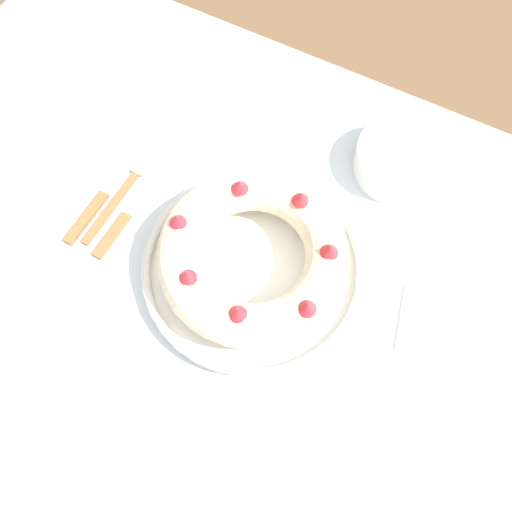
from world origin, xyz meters
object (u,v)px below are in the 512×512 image
(serving_dish, at_px, (256,268))
(bundt_cake, at_px, (256,256))
(serving_knife, at_px, (104,196))
(side_bowl, at_px, (400,160))
(napkin, at_px, (450,330))
(cake_knife, at_px, (126,217))
(fork, at_px, (127,187))

(serving_dish, relative_size, bundt_cake, 1.21)
(serving_dish, bearing_deg, serving_knife, -179.85)
(side_bowl, xyz_separation_m, napkin, (0.17, -0.22, -0.02))
(serving_knife, xyz_separation_m, side_bowl, (0.39, 0.27, 0.02))
(serving_dish, distance_m, cake_knife, 0.22)
(cake_knife, relative_size, napkin, 1.27)
(serving_dish, relative_size, side_bowl, 2.24)
(serving_dish, bearing_deg, fork, 173.23)
(fork, xyz_separation_m, side_bowl, (0.37, 0.24, 0.02))
(fork, distance_m, napkin, 0.54)
(fork, xyz_separation_m, cake_knife, (0.03, -0.04, -0.00))
(serving_dish, distance_m, fork, 0.25)
(fork, height_order, side_bowl, side_bowl)
(bundt_cake, relative_size, serving_knife, 1.21)
(bundt_cake, xyz_separation_m, napkin, (0.29, 0.05, -0.06))
(serving_dish, xyz_separation_m, side_bowl, (0.12, 0.27, 0.01))
(bundt_cake, bearing_deg, napkin, 10.22)
(serving_knife, relative_size, side_bowl, 1.52)
(side_bowl, bearing_deg, bundt_cake, -113.35)
(serving_knife, distance_m, cake_knife, 0.05)
(bundt_cake, height_order, side_bowl, bundt_cake)
(napkin, bearing_deg, side_bowl, 127.73)
(serving_dish, height_order, napkin, serving_dish)
(serving_knife, relative_size, cake_knife, 1.20)
(bundt_cake, xyz_separation_m, cake_knife, (-0.22, -0.01, -0.06))
(side_bowl, bearing_deg, napkin, -52.27)
(serving_dish, xyz_separation_m, bundt_cake, (-0.00, -0.00, 0.05))
(fork, bearing_deg, cake_knife, -56.77)
(cake_knife, bearing_deg, side_bowl, 46.48)
(bundt_cake, bearing_deg, fork, 173.21)
(serving_knife, distance_m, napkin, 0.56)
(cake_knife, xyz_separation_m, side_bowl, (0.34, 0.28, 0.02))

